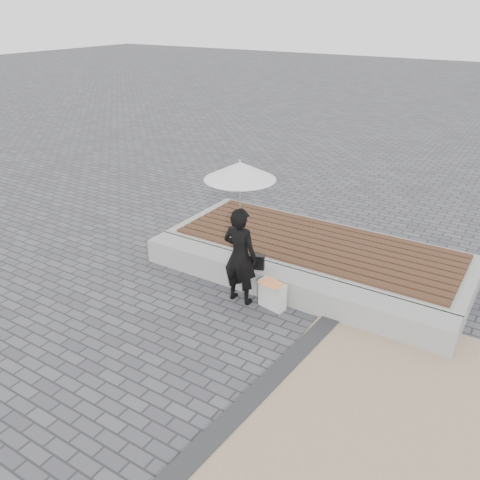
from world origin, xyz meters
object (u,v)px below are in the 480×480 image
object	(u,v)px
handbag	(254,261)
parasol	(240,171)
seating_ledge	(283,285)
woman	(240,256)
canvas_tote	(272,295)

from	to	relation	value
handbag	parasol	bearing A→B (deg)	-116.05
seating_ledge	handbag	distance (m)	0.57
seating_ledge	woman	xyz separation A→B (m)	(-0.50, -0.44, 0.54)
woman	canvas_tote	xyz separation A→B (m)	(0.50, 0.09, -0.53)
seating_ledge	handbag	bearing A→B (deg)	-167.40
seating_ledge	handbag	size ratio (longest dim) A/B	15.60
woman	handbag	size ratio (longest dim) A/B	4.64
woman	canvas_tote	bearing A→B (deg)	-169.68
woman	canvas_tote	size ratio (longest dim) A/B	3.52
handbag	woman	bearing A→B (deg)	-116.05
seating_ledge	canvas_tote	xyz separation A→B (m)	(0.01, -0.36, 0.01)
seating_ledge	parasol	world-z (taller)	parasol
seating_ledge	woman	size ratio (longest dim) A/B	3.36
canvas_tote	parasol	bearing A→B (deg)	-159.25
handbag	canvas_tote	world-z (taller)	handbag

